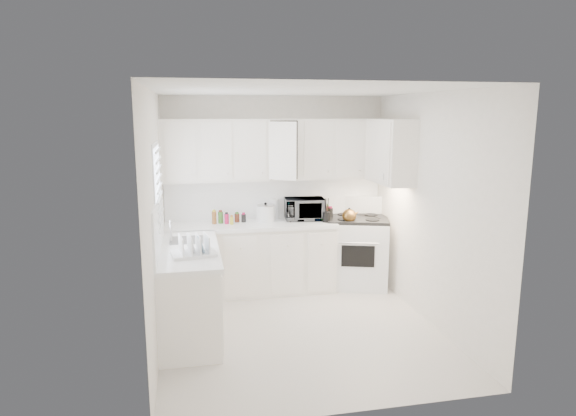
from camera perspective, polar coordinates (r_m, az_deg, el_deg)
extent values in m
plane|color=silver|center=(5.68, 1.44, -13.83)|extent=(3.20, 3.20, 0.00)
plane|color=white|center=(5.16, 1.58, 13.40)|extent=(3.20, 3.20, 0.00)
plane|color=white|center=(6.81, -1.50, 1.81)|extent=(3.00, 0.00, 3.00)
plane|color=white|center=(3.77, 6.95, -5.71)|extent=(3.00, 0.00, 3.00)
plane|color=white|center=(5.15, -14.99, -1.51)|extent=(0.00, 3.20, 3.20)
plane|color=white|center=(5.79, 16.15, -0.24)|extent=(0.00, 3.20, 3.20)
cube|color=white|center=(6.53, -4.39, -1.98)|extent=(2.24, 0.64, 0.05)
cube|color=white|center=(5.42, -11.39, -4.82)|extent=(0.64, 1.62, 0.05)
cube|color=white|center=(6.81, -1.48, 1.17)|extent=(2.98, 0.02, 0.55)
cube|color=white|center=(5.36, -14.72, -1.84)|extent=(0.02, 1.60, 0.55)
imported|color=gray|center=(6.70, 1.92, 0.16)|extent=(0.55, 0.34, 0.36)
cylinder|color=white|center=(6.77, -1.55, -0.10)|extent=(0.12, 0.12, 0.27)
cylinder|color=brown|center=(6.60, -8.51, -1.13)|extent=(0.06, 0.06, 0.13)
cylinder|color=#377025|center=(6.51, -7.81, -1.26)|extent=(0.06, 0.06, 0.13)
cylinder|color=#CA1A52|center=(6.60, -7.21, -1.08)|extent=(0.06, 0.06, 0.13)
cylinder|color=gold|center=(6.52, -6.49, -1.21)|extent=(0.06, 0.06, 0.13)
cylinder|color=#5D291A|center=(6.62, -5.91, -1.03)|extent=(0.06, 0.06, 0.13)
cylinder|color=black|center=(6.54, -5.18, -1.16)|extent=(0.06, 0.06, 0.13)
cylinder|color=#CA1A52|center=(6.85, 3.50, -0.33)|extent=(0.06, 0.06, 0.19)
cylinder|color=gold|center=(6.80, 4.08, -0.41)|extent=(0.06, 0.06, 0.19)
cylinder|color=#5D291A|center=(6.87, 4.39, -0.30)|extent=(0.06, 0.06, 0.19)
cylinder|color=black|center=(6.83, 4.97, -0.37)|extent=(0.06, 0.06, 0.19)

